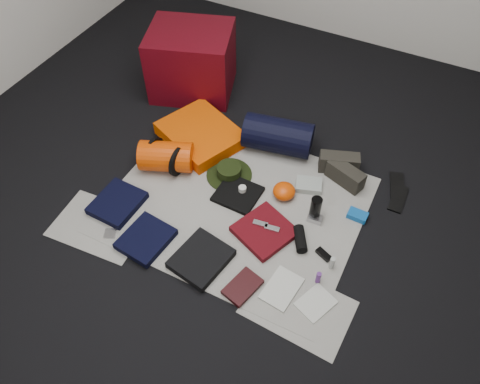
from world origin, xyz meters
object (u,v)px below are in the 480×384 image
at_px(navy_duffel, 278,136).
at_px(water_bottle, 315,208).
at_px(compact_camera, 315,219).
at_px(stuff_sack, 166,156).
at_px(red_cabinet, 192,62).
at_px(sleeping_pad, 201,134).
at_px(paperback_book, 243,287).

height_order(navy_duffel, water_bottle, navy_duffel).
relative_size(water_bottle, compact_camera, 1.89).
distance_m(stuff_sack, navy_duffel, 0.81).
xyz_separation_m(water_bottle, compact_camera, (0.01, -0.02, -0.07)).
distance_m(red_cabinet, sleeping_pad, 0.65).
xyz_separation_m(navy_duffel, paperback_book, (0.29, -1.14, -0.11)).
distance_m(red_cabinet, stuff_sack, 0.92).
xyz_separation_m(red_cabinet, navy_duffel, (0.90, -0.34, -0.13)).
height_order(water_bottle, paperback_book, water_bottle).
relative_size(compact_camera, paperback_book, 0.43).
bearing_deg(paperback_book, compact_camera, 88.06).
bearing_deg(water_bottle, compact_camera, -58.85).
distance_m(sleeping_pad, compact_camera, 1.08).
bearing_deg(compact_camera, stuff_sack, 177.56).
xyz_separation_m(stuff_sack, compact_camera, (1.10, 0.03, -0.09)).
relative_size(navy_duffel, paperback_book, 2.21).
height_order(navy_duffel, compact_camera, navy_duffel).
distance_m(water_bottle, paperback_book, 0.70).
bearing_deg(stuff_sack, paperback_book, -34.33).
distance_m(sleeping_pad, paperback_book, 1.27).
distance_m(sleeping_pad, stuff_sack, 0.36).
bearing_deg(paperback_book, water_bottle, 89.78).
xyz_separation_m(stuff_sack, water_bottle, (1.08, 0.05, -0.02)).
distance_m(red_cabinet, navy_duffel, 0.97).
bearing_deg(sleeping_pad, compact_camera, -17.42).
bearing_deg(water_bottle, paperback_book, -105.27).
bearing_deg(stuff_sack, sleeping_pad, 78.71).
relative_size(red_cabinet, navy_duffel, 1.29).
bearing_deg(compact_camera, red_cabinet, 145.17).
distance_m(navy_duffel, paperback_book, 1.18).
distance_m(compact_camera, paperback_book, 0.67).
distance_m(water_bottle, compact_camera, 0.08).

